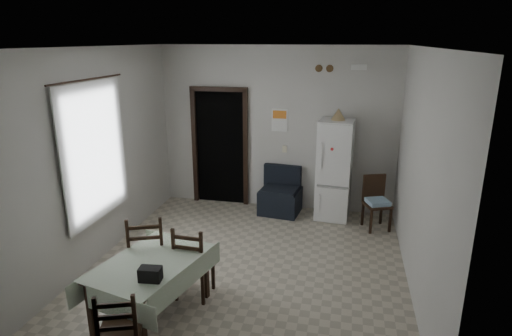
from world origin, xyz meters
The scene contains 25 objects.
ground centered at (0.00, 0.00, 0.00)m, with size 4.50×4.50×0.00m, color #A79D88.
ceiling centered at (0.00, 0.00, 2.90)m, with size 4.20×4.50×0.02m, color white, non-canonical shape.
wall_back centered at (0.00, 2.25, 1.45)m, with size 4.20×0.02×2.90m, color beige, non-canonical shape.
wall_front centered at (0.00, -2.25, 1.45)m, with size 4.20×0.02×2.90m, color beige, non-canonical shape.
wall_left centered at (-2.10, 0.00, 1.45)m, with size 0.02×4.50×2.90m, color beige, non-canonical shape.
wall_right centered at (2.10, 0.00, 1.45)m, with size 0.02×4.50×2.90m, color beige, non-canonical shape.
doorway centered at (-1.05, 2.45, 1.06)m, with size 1.06×0.52×2.22m.
window_recess centered at (-2.15, -0.20, 1.55)m, with size 0.10×1.20×1.60m, color silver.
curtain centered at (-2.04, -0.20, 1.55)m, with size 0.02×1.45×1.85m, color silver.
curtain_rod centered at (-2.03, -0.20, 2.50)m, with size 0.02×0.02×1.60m, color black.
calendar centered at (0.05, 2.24, 1.62)m, with size 0.28×0.02×0.40m, color white.
calendar_image centered at (0.05, 2.23, 1.72)m, with size 0.24×0.01×0.14m, color orange.
light_switch centered at (0.15, 2.24, 1.10)m, with size 0.08×0.02×0.12m, color beige.
vent_left centered at (0.70, 2.23, 2.52)m, with size 0.12×0.12×0.03m, color brown.
vent_right centered at (0.88, 2.23, 2.52)m, with size 0.12×0.12×0.03m, color brown.
emergency_light centered at (1.35, 2.21, 2.55)m, with size 0.25×0.07×0.09m, color white.
fridge centered at (1.05, 1.93, 0.86)m, with size 0.56×0.56×1.71m, color white, non-canonical shape.
tan_cone centered at (1.07, 1.95, 1.81)m, with size 0.24×0.24×0.19m, color tan.
navy_seat centered at (0.13, 1.93, 0.41)m, with size 0.68×0.66×0.82m, color black, non-canonical shape.
corner_chair centered at (1.77, 1.59, 0.44)m, with size 0.38×0.38×0.88m, color black, non-canonical shape.
dining_table centered at (-0.79, -1.32, 0.34)m, with size 0.86×1.31×0.68m, color #B5C7AB, non-canonical shape.
black_bag centered at (-0.61, -1.67, 0.75)m, with size 0.22×0.13×0.14m, color black.
dining_chair_far_left centered at (-1.06, -0.82, 0.51)m, with size 0.44×0.44×1.02m, color black, non-canonical shape.
dining_chair_far_right centered at (-0.47, -0.83, 0.46)m, with size 0.40×0.40×0.93m, color black, non-canonical shape.
dining_chair_near_head centered at (-0.71, -2.12, 0.44)m, with size 0.38×0.38×0.88m, color black, non-canonical shape.
Camera 1 is at (1.21, -5.12, 2.99)m, focal length 30.00 mm.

